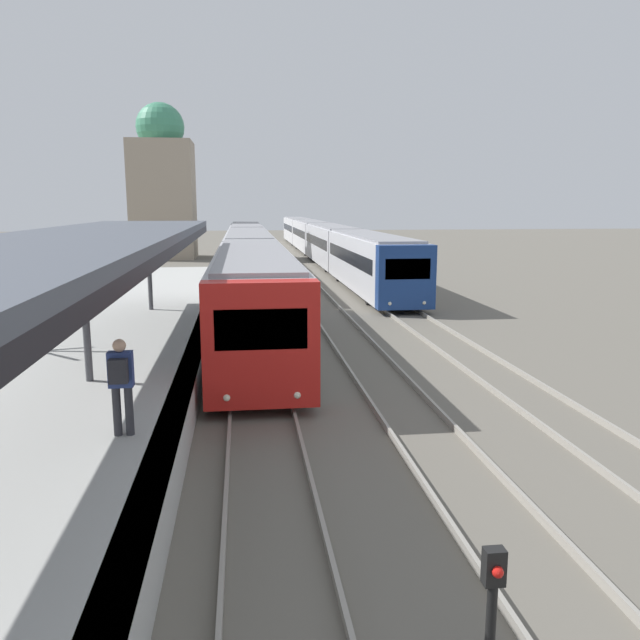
{
  "coord_description": "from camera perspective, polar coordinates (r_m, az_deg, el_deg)",
  "views": [
    {
      "loc": [
        -0.37,
        0.1,
        4.73
      ],
      "look_at": [
        1.66,
        16.35,
        1.7
      ],
      "focal_mm": 35.0,
      "sensor_mm": 36.0,
      "label": 1
    }
  ],
  "objects": [
    {
      "name": "distant_domed_building",
      "position": [
        58.41,
        -14.18,
        11.76
      ],
      "size": [
        5.44,
        5.44,
        13.54
      ],
      "color": "gray",
      "rests_on": "ground_plane"
    },
    {
      "name": "platform_canopy",
      "position": [
        14.31,
        -20.9,
        6.8
      ],
      "size": [
        4.0,
        24.19,
        3.22
      ],
      "color": "#4C515B",
      "rests_on": "station_platform"
    },
    {
      "name": "train_far",
      "position": [
        56.68,
        0.0,
        7.45
      ],
      "size": [
        2.55,
        60.63,
        3.16
      ],
      "color": "navy",
      "rests_on": "ground_plane"
    },
    {
      "name": "train_near",
      "position": [
        36.47,
        -6.53,
        5.76
      ],
      "size": [
        2.61,
        46.13,
        3.21
      ],
      "color": "red",
      "rests_on": "ground_plane"
    },
    {
      "name": "signal_post_near",
      "position": [
        6.68,
        15.45,
        -23.93
      ],
      "size": [
        0.2,
        0.21,
        1.58
      ],
      "color": "black",
      "rests_on": "ground_plane"
    },
    {
      "name": "person_on_platform",
      "position": [
        10.92,
        -17.75,
        -5.19
      ],
      "size": [
        0.4,
        0.4,
        1.66
      ],
      "color": "#2D2D33",
      "rests_on": "station_platform"
    }
  ]
}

